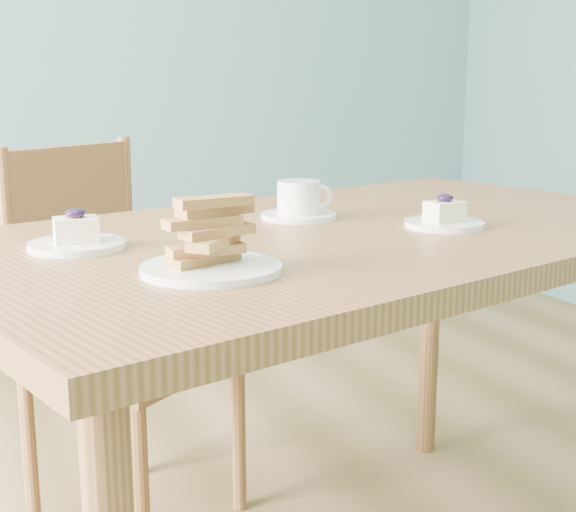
{
  "coord_description": "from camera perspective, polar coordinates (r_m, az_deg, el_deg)",
  "views": [
    {
      "loc": [
        -0.48,
        -1.48,
        1.11
      ],
      "look_at": [
        0.17,
        -0.06,
        0.77
      ],
      "focal_mm": 50.0,
      "sensor_mm": 36.0,
      "label": 1
    }
  ],
  "objects": [
    {
      "name": "cheesecake_plate_near",
      "position": [
        1.61,
        11.06,
        2.62
      ],
      "size": [
        0.16,
        0.16,
        0.07
      ],
      "rotation": [
        0.0,
        0.0,
        0.06
      ],
      "color": "white",
      "rests_on": "dining_table"
    },
    {
      "name": "dining_chair",
      "position": [
        2.04,
        -11.88,
        -5.58
      ],
      "size": [
        0.6,
        0.6,
        0.97
      ],
      "rotation": [
        0.0,
        0.0,
        0.6
      ],
      "color": "#965D39",
      "rests_on": "ground"
    },
    {
      "name": "dining_table",
      "position": [
        1.6,
        3.99,
        -0.82
      ],
      "size": [
        1.73,
        1.25,
        0.83
      ],
      "rotation": [
        0.0,
        0.0,
        0.25
      ],
      "color": "#965D39",
      "rests_on": "ground"
    },
    {
      "name": "coffee_cup",
      "position": [
        1.68,
        0.82,
        3.82
      ],
      "size": [
        0.16,
        0.16,
        0.08
      ],
      "rotation": [
        0.0,
        0.0,
        -0.32
      ],
      "color": "white",
      "rests_on": "dining_table"
    },
    {
      "name": "biscotti_plate",
      "position": [
        1.2,
        -5.51,
        0.6
      ],
      "size": [
        0.21,
        0.21,
        0.11
      ],
      "rotation": [
        0.0,
        0.0,
        0.41
      ],
      "color": "white",
      "rests_on": "dining_table"
    },
    {
      "name": "cheesecake_plate_far",
      "position": [
        1.42,
        -14.79,
        1.21
      ],
      "size": [
        0.17,
        0.17,
        0.07
      ],
      "rotation": [
        0.0,
        0.0,
        -0.07
      ],
      "color": "white",
      "rests_on": "dining_table"
    }
  ]
}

